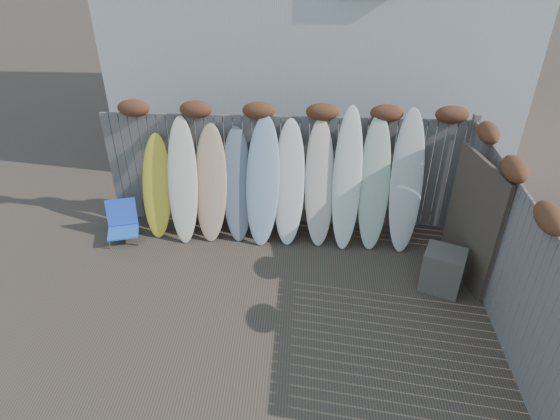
# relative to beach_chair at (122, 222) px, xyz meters

# --- Properties ---
(ground) EXTENTS (80.00, 80.00, 0.00)m
(ground) POSITION_rel_beach_chair_xyz_m (2.70, -1.76, -0.31)
(ground) COLOR #493A2D
(back_fence) EXTENTS (6.05, 0.28, 2.24)m
(back_fence) POSITION_rel_beach_chair_xyz_m (2.76, 0.64, 0.88)
(back_fence) COLOR slate
(back_fence) RESTS_ON ground
(right_fence) EXTENTS (0.28, 4.40, 2.24)m
(right_fence) POSITION_rel_beach_chair_xyz_m (5.69, -1.50, 0.84)
(right_fence) COLOR slate
(right_fence) RESTS_ON ground
(beach_chair) EXTENTS (0.62, 0.64, 0.66)m
(beach_chair) POSITION_rel_beach_chair_xyz_m (0.00, 0.00, 0.00)
(beach_chair) COLOR blue
(beach_chair) RESTS_ON ground
(wooden_crate) EXTENTS (0.70, 0.64, 0.66)m
(wooden_crate) POSITION_rel_beach_chair_xyz_m (5.11, -1.01, 0.02)
(wooden_crate) COLOR #473B35
(wooden_crate) RESTS_ON ground
(lattice_panel) EXTENTS (0.34, 1.29, 1.96)m
(lattice_panel) POSITION_rel_beach_chair_xyz_m (5.49, -0.68, 0.67)
(lattice_panel) COLOR #433729
(lattice_panel) RESTS_ON ground
(surfboard_0) EXTENTS (0.53, 0.65, 1.72)m
(surfboard_0) POSITION_rel_beach_chair_xyz_m (0.60, 0.26, 0.56)
(surfboard_0) COLOR yellow
(surfboard_0) RESTS_ON ground
(surfboard_1) EXTENTS (0.51, 0.74, 2.04)m
(surfboard_1) POSITION_rel_beach_chair_xyz_m (1.06, 0.19, 0.71)
(surfboard_1) COLOR #F3E2C4
(surfboard_1) RESTS_ON ground
(surfboard_2) EXTENTS (0.58, 0.71, 1.91)m
(surfboard_2) POSITION_rel_beach_chair_xyz_m (1.51, 0.24, 0.65)
(surfboard_2) COLOR #E49D6E
(surfboard_2) RESTS_ON ground
(surfboard_3) EXTENTS (0.54, 0.70, 1.87)m
(surfboard_3) POSITION_rel_beach_chair_xyz_m (1.95, 0.26, 0.63)
(surfboard_3) COLOR slate
(surfboard_3) RESTS_ON ground
(surfboard_4) EXTENTS (0.62, 0.79, 2.08)m
(surfboard_4) POSITION_rel_beach_chair_xyz_m (2.38, 0.19, 0.74)
(surfboard_4) COLOR silver
(surfboard_4) RESTS_ON ground
(surfboard_5) EXTENTS (0.54, 0.74, 2.02)m
(surfboard_5) POSITION_rel_beach_chair_xyz_m (2.80, 0.23, 0.70)
(surfboard_5) COLOR white
(surfboard_5) RESTS_ON ground
(surfboard_6) EXTENTS (0.52, 0.75, 2.04)m
(surfboard_6) POSITION_rel_beach_chair_xyz_m (3.29, 0.23, 0.71)
(surfboard_6) COLOR beige
(surfboard_6) RESTS_ON ground
(surfboard_7) EXTENTS (0.51, 0.82, 2.25)m
(surfboard_7) POSITION_rel_beach_chair_xyz_m (3.73, 0.20, 0.82)
(surfboard_7) COLOR white
(surfboard_7) RESTS_ON ground
(surfboard_8) EXTENTS (0.52, 0.78, 2.14)m
(surfboard_8) POSITION_rel_beach_chair_xyz_m (4.17, 0.19, 0.76)
(surfboard_8) COLOR beige
(surfboard_8) RESTS_ON ground
(surfboard_9) EXTENTS (0.56, 0.82, 2.24)m
(surfboard_9) POSITION_rel_beach_chair_xyz_m (4.67, 0.18, 0.82)
(surfboard_9) COLOR silver
(surfboard_9) RESTS_ON ground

